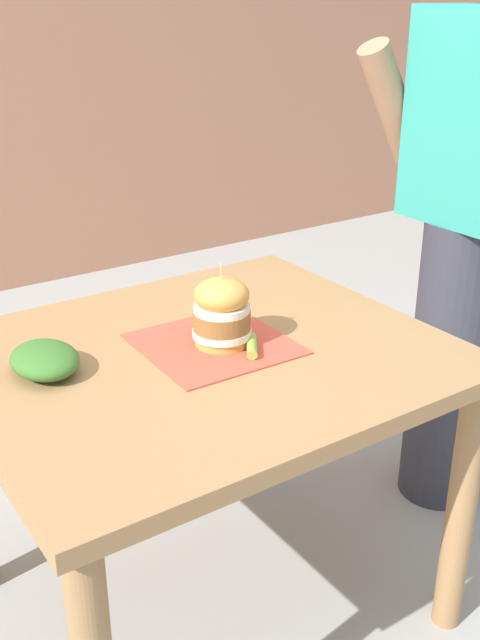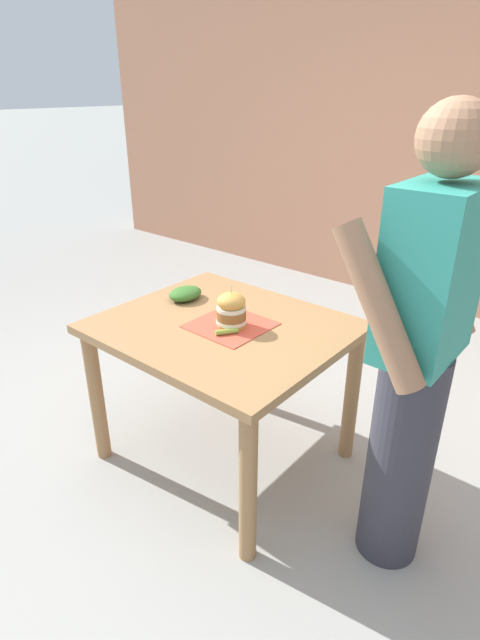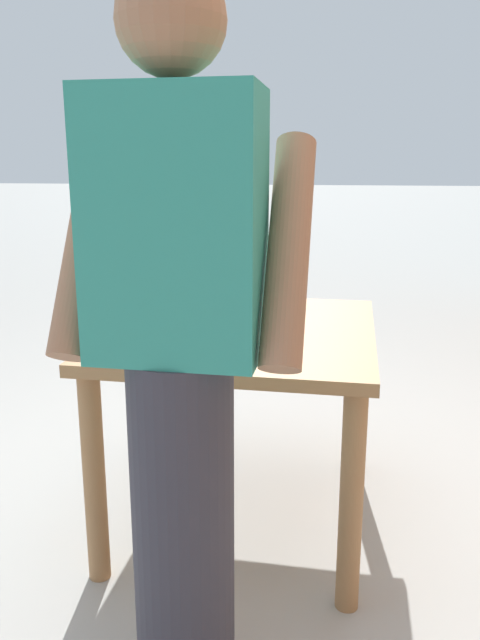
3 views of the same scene
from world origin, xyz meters
name	(u,v)px [view 1 (image 1 of 3)]	position (x,y,z in m)	size (l,w,h in m)	color
ground_plane	(209,600)	(0.00, 0.00, 0.00)	(80.00, 80.00, 0.00)	#9E9E99
patio_table	(204,395)	(0.00, 0.00, 0.62)	(0.91, 1.06, 0.74)	#9E7247
serving_paper	(214,344)	(-0.01, 0.04, 0.74)	(0.32, 0.32, 0.00)	#D64C38
sandwich	(222,312)	(0.00, 0.05, 0.82)	(0.14, 0.14, 0.19)	gold
pickle_spear	(252,346)	(0.07, 0.08, 0.76)	(0.02, 0.02, 0.10)	#8EA83D
side_salad	(45,360)	(-0.09, -0.34, 0.77)	(0.18, 0.14, 0.06)	#386B28
diner_across_table	(467,227)	(-0.01, 0.87, 0.88)	(0.55, 0.35, 1.69)	#33333D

